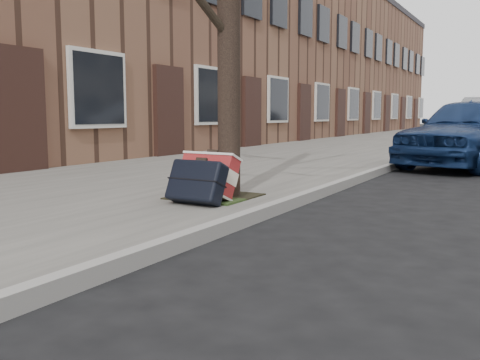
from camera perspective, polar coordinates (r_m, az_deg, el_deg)
The scene contains 7 objects.
ground at distance 4.07m, azimuth 12.75°, elevation -7.81°, with size 120.00×120.00×0.00m, color black.
near_sidewalk at distance 19.41m, azimuth 14.67°, elevation 3.90°, with size 5.00×70.00×0.12m, color slate.
house_near at distance 22.62m, azimuth 0.58°, elevation 13.26°, with size 6.80×40.00×7.00m, color brown.
dirt_patch at distance 5.92m, azimuth -2.72°, elevation -1.75°, with size 0.85×0.85×0.01m, color black.
suitcase_red at distance 5.72m, azimuth -3.52°, elevation 0.41°, with size 0.65×0.18×0.47m, color maroon.
suitcase_navy at distance 5.41m, azimuth -4.65°, elevation -0.16°, with size 0.60×0.19×0.43m, color black.
car_near_front at distance 11.31m, azimuth 23.65°, elevation 4.73°, with size 1.65×4.09×1.39m, color navy.
Camera 1 is at (1.07, -3.78, 1.03)m, focal length 40.00 mm.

